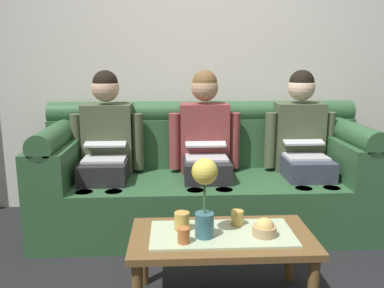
{
  "coord_description": "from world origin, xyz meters",
  "views": [
    {
      "loc": [
        -0.26,
        -1.88,
        1.31
      ],
      "look_at": [
        -0.12,
        0.88,
        0.72
      ],
      "focal_mm": 37.9,
      "sensor_mm": 36.0,
      "label": 1
    }
  ],
  "objects_px": {
    "flower_vase": "(205,191)",
    "snack_bowl": "(264,229)",
    "person_right": "(302,143)",
    "coffee_table": "(222,243)",
    "cup_near_right": "(184,235)",
    "person_left": "(106,145)",
    "couch": "(205,180)",
    "person_middle": "(205,144)",
    "cup_far_center": "(237,218)",
    "cup_near_left": "(182,221)"
  },
  "relations": [
    {
      "from": "flower_vase",
      "to": "snack_bowl",
      "type": "xyz_separation_m",
      "value": [
        0.31,
        -0.0,
        -0.21
      ]
    },
    {
      "from": "person_right",
      "to": "coffee_table",
      "type": "bearing_deg",
      "value": -125.72
    },
    {
      "from": "coffee_table",
      "to": "person_right",
      "type": "bearing_deg",
      "value": 54.28
    },
    {
      "from": "person_right",
      "to": "cup_near_right",
      "type": "height_order",
      "value": "person_right"
    },
    {
      "from": "person_right",
      "to": "coffee_table",
      "type": "distance_m",
      "value": 1.34
    },
    {
      "from": "person_left",
      "to": "person_right",
      "type": "bearing_deg",
      "value": 0.0
    },
    {
      "from": "couch",
      "to": "person_middle",
      "type": "height_order",
      "value": "person_middle"
    },
    {
      "from": "couch",
      "to": "snack_bowl",
      "type": "xyz_separation_m",
      "value": [
        0.22,
        -1.11,
        0.08
      ]
    },
    {
      "from": "coffee_table",
      "to": "cup_far_center",
      "type": "relative_size",
      "value": 11.82
    },
    {
      "from": "person_left",
      "to": "cup_far_center",
      "type": "height_order",
      "value": "person_left"
    },
    {
      "from": "couch",
      "to": "cup_near_right",
      "type": "height_order",
      "value": "couch"
    },
    {
      "from": "flower_vase",
      "to": "cup_far_center",
      "type": "relative_size",
      "value": 5.08
    },
    {
      "from": "flower_vase",
      "to": "cup_near_left",
      "type": "relative_size",
      "value": 4.26
    },
    {
      "from": "cup_far_center",
      "to": "person_middle",
      "type": "bearing_deg",
      "value": 95.79
    },
    {
      "from": "person_right",
      "to": "cup_far_center",
      "type": "height_order",
      "value": "person_right"
    },
    {
      "from": "couch",
      "to": "person_left",
      "type": "bearing_deg",
      "value": -179.63
    },
    {
      "from": "coffee_table",
      "to": "cup_far_center",
      "type": "distance_m",
      "value": 0.17
    },
    {
      "from": "coffee_table",
      "to": "flower_vase",
      "type": "distance_m",
      "value": 0.33
    },
    {
      "from": "snack_bowl",
      "to": "person_middle",
      "type": "bearing_deg",
      "value": 101.13
    },
    {
      "from": "coffee_table",
      "to": "cup_near_left",
      "type": "bearing_deg",
      "value": 166.79
    },
    {
      "from": "person_middle",
      "to": "person_right",
      "type": "distance_m",
      "value": 0.76
    },
    {
      "from": "person_left",
      "to": "flower_vase",
      "type": "relative_size",
      "value": 2.94
    },
    {
      "from": "cup_far_center",
      "to": "coffee_table",
      "type": "bearing_deg",
      "value": -134.34
    },
    {
      "from": "person_left",
      "to": "person_right",
      "type": "xyz_separation_m",
      "value": [
        1.52,
        0.0,
        -0.0
      ]
    },
    {
      "from": "person_left",
      "to": "coffee_table",
      "type": "xyz_separation_m",
      "value": [
        0.76,
        -1.06,
        -0.31
      ]
    },
    {
      "from": "person_middle",
      "to": "coffee_table",
      "type": "distance_m",
      "value": 1.1
    },
    {
      "from": "couch",
      "to": "cup_near_right",
      "type": "bearing_deg",
      "value": -100.0
    },
    {
      "from": "cup_near_right",
      "to": "coffee_table",
      "type": "bearing_deg",
      "value": 27.62
    },
    {
      "from": "couch",
      "to": "flower_vase",
      "type": "bearing_deg",
      "value": -95.01
    },
    {
      "from": "person_right",
      "to": "cup_far_center",
      "type": "relative_size",
      "value": 14.92
    },
    {
      "from": "cup_near_right",
      "to": "cup_far_center",
      "type": "height_order",
      "value": "cup_far_center"
    },
    {
      "from": "cup_near_right",
      "to": "flower_vase",
      "type": "bearing_deg",
      "value": 30.43
    },
    {
      "from": "couch",
      "to": "flower_vase",
      "type": "relative_size",
      "value": 6.0
    },
    {
      "from": "coffee_table",
      "to": "couch",
      "type": "bearing_deg",
      "value": 90.0
    },
    {
      "from": "couch",
      "to": "snack_bowl",
      "type": "bearing_deg",
      "value": -78.91
    },
    {
      "from": "person_right",
      "to": "snack_bowl",
      "type": "height_order",
      "value": "person_right"
    },
    {
      "from": "flower_vase",
      "to": "cup_near_left",
      "type": "distance_m",
      "value": 0.25
    },
    {
      "from": "coffee_table",
      "to": "flower_vase",
      "type": "xyz_separation_m",
      "value": [
        -0.1,
        -0.04,
        0.31
      ]
    },
    {
      "from": "couch",
      "to": "flower_vase",
      "type": "xyz_separation_m",
      "value": [
        -0.1,
        -1.1,
        0.29
      ]
    },
    {
      "from": "cup_near_left",
      "to": "cup_near_right",
      "type": "relative_size",
      "value": 1.25
    },
    {
      "from": "flower_vase",
      "to": "person_left",
      "type": "bearing_deg",
      "value": 121.07
    },
    {
      "from": "couch",
      "to": "person_right",
      "type": "height_order",
      "value": "person_right"
    },
    {
      "from": "person_left",
      "to": "cup_near_left",
      "type": "xyz_separation_m",
      "value": [
        0.55,
        -1.01,
        -0.2
      ]
    },
    {
      "from": "cup_near_right",
      "to": "couch",
      "type": "bearing_deg",
      "value": 80.0
    },
    {
      "from": "couch",
      "to": "snack_bowl",
      "type": "distance_m",
      "value": 1.13
    },
    {
      "from": "person_right",
      "to": "snack_bowl",
      "type": "distance_m",
      "value": 1.25
    },
    {
      "from": "person_right",
      "to": "cup_far_center",
      "type": "bearing_deg",
      "value": -124.7
    },
    {
      "from": "snack_bowl",
      "to": "cup_near_right",
      "type": "distance_m",
      "value": 0.43
    },
    {
      "from": "person_right",
      "to": "snack_bowl",
      "type": "relative_size",
      "value": 9.75
    },
    {
      "from": "cup_near_right",
      "to": "cup_far_center",
      "type": "distance_m",
      "value": 0.37
    }
  ]
}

